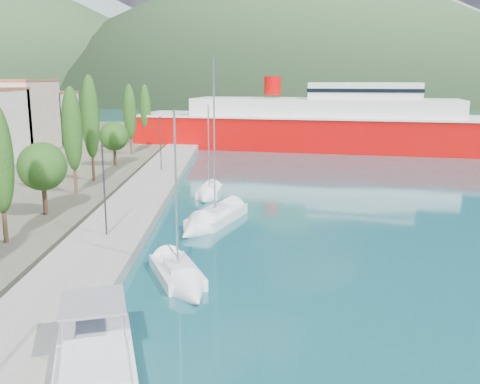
{
  "coord_description": "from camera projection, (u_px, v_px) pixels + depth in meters",
  "views": [
    {
      "loc": [
        -0.09,
        -21.69,
        11.11
      ],
      "look_at": [
        0.0,
        14.0,
        3.5
      ],
      "focal_mm": 40.0,
      "sensor_mm": 36.0,
      "label": 1
    }
  ],
  "objects": [
    {
      "name": "sailboat_far",
      "position": [
        207.0,
        196.0,
        50.37
      ],
      "size": [
        2.6,
        6.58,
        9.46
      ],
      "color": "silver",
      "rests_on": "ground"
    },
    {
      "name": "sailboat_mid",
      "position": [
        205.0,
        224.0,
        40.42
      ],
      "size": [
        5.84,
        9.72,
        13.63
      ],
      "color": "silver",
      "rests_on": "ground"
    },
    {
      "name": "hills_near",
      "position": [
        377.0,
        23.0,
        377.83
      ],
      "size": [
        1010.0,
        520.0,
        115.0
      ],
      "color": "#2F4A2A",
      "rests_on": "ground"
    },
    {
      "name": "tree_row",
      "position": [
        86.0,
        134.0,
        52.65
      ],
      "size": [
        3.71,
        64.86,
        10.8
      ],
      "color": "#47301E",
      "rests_on": "land_strip"
    },
    {
      "name": "quay",
      "position": [
        141.0,
        198.0,
        48.85
      ],
      "size": [
        5.0,
        88.0,
        0.8
      ],
      "primitive_type": "cube",
      "color": "gray",
      "rests_on": "ground"
    },
    {
      "name": "hills_far",
      "position": [
        359.0,
        19.0,
        612.87
      ],
      "size": [
        1480.0,
        900.0,
        180.0
      ],
      "color": "slate",
      "rests_on": "ground"
    },
    {
      "name": "ground",
      "position": [
        239.0,
        121.0,
        140.89
      ],
      "size": [
        1400.0,
        1400.0,
        0.0
      ],
      "primitive_type": "plane",
      "color": "#155157"
    },
    {
      "name": "ferry",
      "position": [
        325.0,
        126.0,
        85.26
      ],
      "size": [
        61.87,
        26.72,
        12.03
      ],
      "color": "#BD0504",
      "rests_on": "ground"
    },
    {
      "name": "lamp_posts",
      "position": [
        110.0,
        182.0,
        36.86
      ],
      "size": [
        0.15,
        47.88,
        6.06
      ],
      "color": "#2D2D33",
      "rests_on": "quay"
    },
    {
      "name": "sailboat_near",
      "position": [
        185.0,
        283.0,
        28.77
      ],
      "size": [
        4.49,
        7.48,
        10.33
      ],
      "color": "silver",
      "rests_on": "ground"
    }
  ]
}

